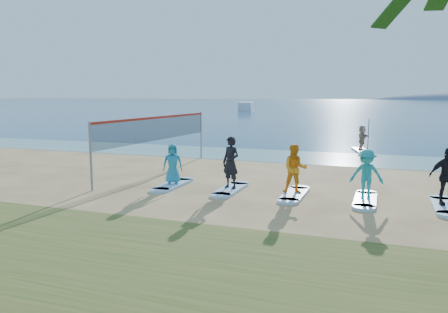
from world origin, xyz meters
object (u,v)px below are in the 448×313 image
(surfboard_4, at_px, (445,206))
(paddleboarder, at_px, (362,138))
(surfboard_1, at_px, (231,189))
(student_3, at_px, (367,174))
(student_4, at_px, (447,176))
(student_0, at_px, (173,164))
(surfboard_2, at_px, (294,194))
(surfboard_3, at_px, (365,200))
(surfboard_0, at_px, (173,185))
(paddleboard, at_px, (361,151))
(student_2, at_px, (295,169))
(volleyball_net, at_px, (157,129))
(student_1, at_px, (231,162))
(boat_offshore_a, at_px, (246,110))

(surfboard_4, bearing_deg, paddleboarder, 103.50)
(surfboard_1, bearing_deg, student_3, 0.00)
(student_3, bearing_deg, surfboard_4, -2.02)
(student_4, bearing_deg, student_0, 165.80)
(surfboard_2, height_order, surfboard_3, same)
(surfboard_0, distance_m, student_0, 0.80)
(paddleboard, xyz_separation_m, student_2, (-1.59, -12.79, 0.87))
(paddleboard, height_order, student_0, student_0)
(student_4, bearing_deg, surfboard_2, 165.80)
(volleyball_net, relative_size, surfboard_3, 4.13)
(paddleboarder, distance_m, surfboard_0, 14.26)
(student_0, distance_m, surfboard_4, 9.35)
(student_2, distance_m, student_4, 4.66)
(volleyball_net, bearing_deg, paddleboarder, 50.22)
(paddleboard, height_order, surfboard_3, paddleboard)
(surfboard_0, bearing_deg, surfboard_3, 0.00)
(surfboard_1, relative_size, student_1, 1.17)
(student_0, height_order, surfboard_2, student_0)
(surfboard_4, bearing_deg, surfboard_2, 180.00)
(surfboard_4, bearing_deg, student_3, 180.00)
(surfboard_0, bearing_deg, surfboard_1, 0.00)
(student_2, relative_size, surfboard_4, 0.77)
(student_1, bearing_deg, surfboard_4, 20.96)
(paddleboard, bearing_deg, surfboard_1, -120.72)
(boat_offshore_a, bearing_deg, surfboard_2, -83.97)
(paddleboarder, xyz_separation_m, student_2, (-1.59, -12.79, 0.08))
(paddleboard, bearing_deg, surfboard_2, -110.77)
(surfboard_4, bearing_deg, boat_offshore_a, 111.50)
(volleyball_net, height_order, surfboard_4, volleyball_net)
(student_1, distance_m, surfboard_3, 4.76)
(student_4, bearing_deg, surfboard_0, 165.80)
(surfboard_0, distance_m, student_4, 9.36)
(surfboard_1, bearing_deg, student_2, 0.00)
(paddleboarder, relative_size, student_0, 0.97)
(surfboard_2, bearing_deg, volleyball_net, 158.15)
(boat_offshore_a, height_order, surfboard_2, boat_offshore_a)
(volleyball_net, xyz_separation_m, paddleboarder, (8.38, 10.07, -1.05))
(paddleboarder, relative_size, student_4, 0.83)
(volleyball_net, height_order, student_0, volleyball_net)
(surfboard_2, relative_size, student_4, 1.24)
(volleyball_net, distance_m, student_2, 7.39)
(student_1, bearing_deg, student_2, 20.96)
(paddleboarder, relative_size, surfboard_1, 0.67)
(paddleboarder, bearing_deg, student_1, 179.41)
(student_3, bearing_deg, student_2, 177.98)
(student_1, bearing_deg, student_4, 20.96)
(surfboard_4, xyz_separation_m, student_4, (0.00, 0.00, 0.93))
(surfboard_0, relative_size, student_1, 1.17)
(student_0, height_order, student_3, student_3)
(surfboard_2, bearing_deg, surfboard_4, 0.00)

